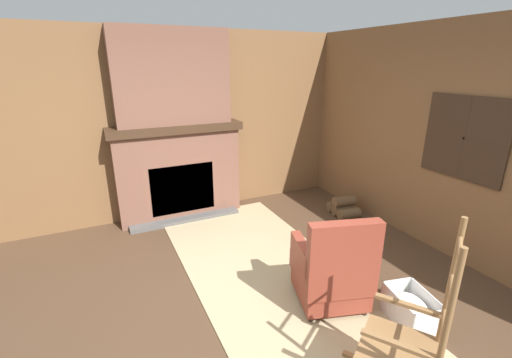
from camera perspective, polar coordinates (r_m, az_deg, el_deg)
name	(u,v)px	position (r m, az deg, el deg)	size (l,w,h in m)	color
ground_plane	(249,316)	(3.35, -1.25, -21.88)	(14.00, 14.00, 0.00)	#4C3523
wood_panel_wall_left	(173,126)	(5.12, -13.70, 8.58)	(0.06, 5.77, 2.65)	brown
wood_panel_wall_back	(464,145)	(4.41, 31.38, 4.82)	(5.77, 0.09, 2.65)	brown
fireplace_hearth	(179,172)	(5.07, -12.64, 1.09)	(0.54, 1.84, 1.38)	brown
chimney_breast	(172,77)	(4.86, -13.81, 16.14)	(0.29, 1.53, 1.25)	brown
area_rug	(270,275)	(3.84, 2.35, -15.75)	(3.76, 1.60, 0.01)	tan
armchair	(332,271)	(3.35, 12.59, -14.80)	(0.78, 0.78, 0.95)	brown
rocking_chair	(408,352)	(2.62, 23.98, -24.85)	(0.91, 0.81, 1.34)	olive
firewood_stack	(343,207)	(5.35, 14.36, -4.62)	(0.52, 0.40, 0.29)	brown
laundry_basket	(411,308)	(3.48, 24.39, -19.06)	(0.51, 0.40, 0.29)	white
oil_lamp_vase	(150,119)	(4.88, -17.32, 9.56)	(0.12, 0.12, 0.26)	silver
storage_case	(202,117)	(5.04, -8.97, 10.17)	(0.17, 0.25, 0.14)	brown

